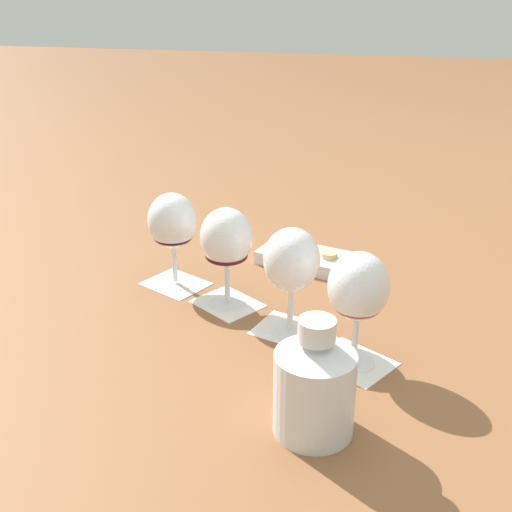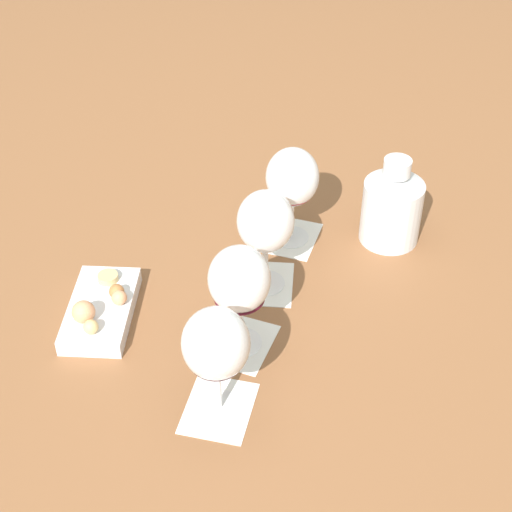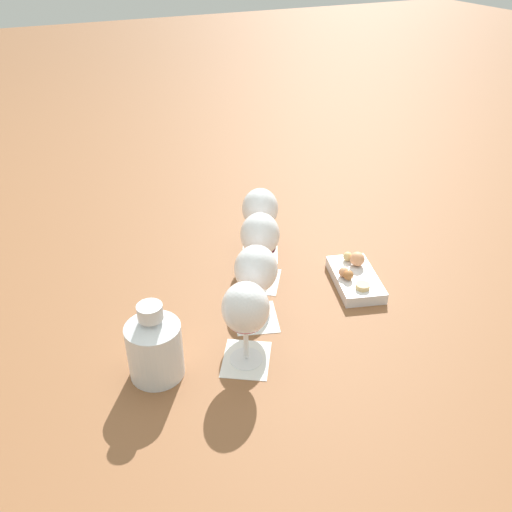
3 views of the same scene
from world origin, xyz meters
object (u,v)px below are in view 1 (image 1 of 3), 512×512
wine_glass_3 (172,225)px  ceramic_vase (315,384)px  wine_glass_1 (291,264)px  snack_dish (303,256)px  wine_glass_2 (226,241)px  wine_glass_0 (358,291)px

wine_glass_3 → ceramic_vase: wine_glass_3 is taller
wine_glass_1 → wine_glass_3: size_ratio=1.00×
wine_glass_3 → snack_dish: (-0.22, -0.15, -0.10)m
snack_dish → wine_glass_2: bearing=62.9°
wine_glass_0 → wine_glass_3: (0.35, -0.19, 0.00)m
ceramic_vase → wine_glass_2: bearing=-57.3°
wine_glass_2 → wine_glass_3: 0.13m
wine_glass_0 → ceramic_vase: (0.04, 0.17, -0.05)m
wine_glass_2 → wine_glass_1: bearing=151.7°
wine_glass_3 → wine_glass_2: bearing=154.9°
wine_glass_0 → wine_glass_1: 0.13m
wine_glass_1 → snack_dish: 0.29m
wine_glass_0 → wine_glass_2: same height
wine_glass_0 → wine_glass_3: 0.40m
wine_glass_0 → wine_glass_1: size_ratio=1.00×
wine_glass_0 → wine_glass_2: bearing=-30.6°
wine_glass_0 → snack_dish: (0.13, -0.34, -0.10)m
wine_glass_0 → wine_glass_3: same height
wine_glass_2 → wine_glass_3: (0.12, -0.05, -0.00)m
wine_glass_1 → wine_glass_2: size_ratio=1.00×
ceramic_vase → snack_dish: 0.52m
wine_glass_0 → wine_glass_3: size_ratio=1.00×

